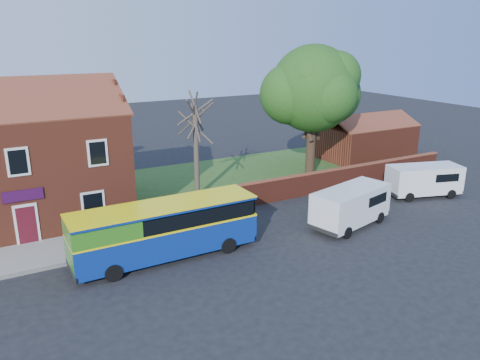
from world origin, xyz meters
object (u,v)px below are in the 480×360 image
van_near (351,205)px  van_far (424,179)px  bus (159,229)px  large_tree (313,91)px

van_near → van_far: size_ratio=1.05×
bus → van_near: bearing=-7.1°
van_far → large_tree: size_ratio=0.52×
van_far → bus: bearing=-161.8°
bus → van_near: bus is taller
large_tree → van_far: bearing=-64.0°
bus → large_tree: 18.36m
van_near → large_tree: size_ratio=0.55×
bus → van_near: 11.34m
bus → large_tree: (15.48, 8.46, 5.07)m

